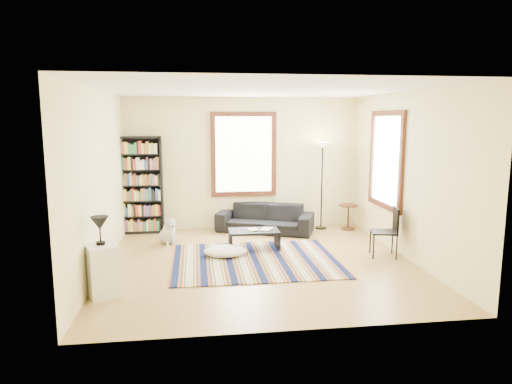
{
  "coord_description": "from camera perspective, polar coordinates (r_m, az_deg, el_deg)",
  "views": [
    {
      "loc": [
        -1.04,
        -7.2,
        2.35
      ],
      "look_at": [
        0.0,
        0.5,
        1.1
      ],
      "focal_mm": 32.0,
      "sensor_mm": 36.0,
      "label": 1
    }
  ],
  "objects": [
    {
      "name": "floor",
      "position": [
        7.66,
        0.51,
        -9.12
      ],
      "size": [
        5.0,
        5.0,
        0.1
      ],
      "primitive_type": "cube",
      "color": "#9F8148",
      "rests_on": "ground"
    },
    {
      "name": "floor_cushion",
      "position": [
        7.95,
        -3.83,
        -7.37
      ],
      "size": [
        0.78,
        0.6,
        0.19
      ],
      "primitive_type": "ellipsoid",
      "rotation": [
        0.0,
        0.0,
        0.05
      ],
      "color": "white",
      "rests_on": "floor"
    },
    {
      "name": "book_a",
      "position": [
        8.26,
        -0.96,
        -4.74
      ],
      "size": [
        0.23,
        0.18,
        0.02
      ],
      "primitive_type": "imported",
      "rotation": [
        0.0,
        0.0,
        0.09
      ],
      "color": "beige",
      "rests_on": "coffee_table"
    },
    {
      "name": "folding_chair",
      "position": [
        8.14,
        15.67,
        -4.85
      ],
      "size": [
        0.5,
        0.48,
        0.86
      ],
      "primitive_type": "cube",
      "rotation": [
        0.0,
        0.0,
        -0.23
      ],
      "color": "black",
      "rests_on": "floor"
    },
    {
      "name": "window_right",
      "position": [
        8.77,
        15.97,
        3.88
      ],
      "size": [
        0.06,
        1.2,
        1.6
      ],
      "primitive_type": "cube",
      "color": "white",
      "rests_on": "wall_right"
    },
    {
      "name": "book_b",
      "position": [
        8.34,
        0.71,
        -4.61
      ],
      "size": [
        0.29,
        0.31,
        0.02
      ],
      "primitive_type": "imported",
      "rotation": [
        0.0,
        0.0,
        -0.55
      ],
      "color": "beige",
      "rests_on": "coffee_table"
    },
    {
      "name": "wall_back",
      "position": [
        9.85,
        -1.6,
        3.6
      ],
      "size": [
        5.0,
        0.1,
        2.8
      ],
      "primitive_type": "cube",
      "color": "beige",
      "rests_on": "floor"
    },
    {
      "name": "wall_left",
      "position": [
        7.42,
        -19.37,
        1.26
      ],
      "size": [
        0.1,
        5.0,
        2.8
      ],
      "primitive_type": "cube",
      "color": "beige",
      "rests_on": "floor"
    },
    {
      "name": "table_lamp",
      "position": [
        6.38,
        -18.92,
        -4.59
      ],
      "size": [
        0.28,
        0.28,
        0.38
      ],
      "primitive_type": null,
      "rotation": [
        0.0,
        0.0,
        0.17
      ],
      "color": "black",
      "rests_on": "white_cabinet"
    },
    {
      "name": "side_table",
      "position": [
        9.98,
        11.46,
        -3.09
      ],
      "size": [
        0.45,
        0.45,
        0.54
      ],
      "primitive_type": "cylinder",
      "rotation": [
        0.0,
        0.0,
        -0.14
      ],
      "color": "#492212",
      "rests_on": "floor"
    },
    {
      "name": "window_back",
      "position": [
        9.76,
        -1.55,
        4.72
      ],
      "size": [
        1.2,
        0.06,
        1.6
      ],
      "primitive_type": "cube",
      "color": "white",
      "rests_on": "wall_back"
    },
    {
      "name": "ceiling",
      "position": [
        7.3,
        0.54,
        13.07
      ],
      "size": [
        5.0,
        5.0,
        0.1
      ],
      "primitive_type": "cube",
      "color": "white",
      "rests_on": "floor"
    },
    {
      "name": "floor_lamp",
      "position": [
        9.83,
        8.22,
        0.73
      ],
      "size": [
        0.34,
        0.34,
        1.86
      ],
      "primitive_type": null,
      "rotation": [
        0.0,
        0.0,
        0.15
      ],
      "color": "black",
      "rests_on": "floor"
    },
    {
      "name": "wall_right",
      "position": [
        8.1,
        18.68,
        1.92
      ],
      "size": [
        0.1,
        5.0,
        2.8
      ],
      "primitive_type": "cube",
      "color": "beige",
      "rests_on": "floor"
    },
    {
      "name": "sofa",
      "position": [
        9.59,
        1.13,
        -3.28
      ],
      "size": [
        2.13,
        1.48,
        0.58
      ],
      "primitive_type": "imported",
      "rotation": [
        0.0,
        0.0,
        -0.39
      ],
      "color": "black",
      "rests_on": "floor"
    },
    {
      "name": "dog",
      "position": [
        8.85,
        -10.98,
        -4.72
      ],
      "size": [
        0.53,
        0.61,
        0.52
      ],
      "primitive_type": null,
      "rotation": [
        0.0,
        0.0,
        0.37
      ],
      "color": "silver",
      "rests_on": "floor"
    },
    {
      "name": "bookshelf",
      "position": [
        9.68,
        -14.25,
        0.84
      ],
      "size": [
        0.9,
        0.3,
        2.0
      ],
      "primitive_type": "cube",
      "color": "black",
      "rests_on": "floor"
    },
    {
      "name": "coffee_table",
      "position": [
        8.32,
        -0.27,
        -5.99
      ],
      "size": [
        0.96,
        0.61,
        0.36
      ],
      "primitive_type": "cube",
      "rotation": [
        0.0,
        0.0,
        -0.13
      ],
      "color": "black",
      "rests_on": "floor"
    },
    {
      "name": "white_cabinet",
      "position": [
        6.53,
        -18.67,
        -9.2
      ],
      "size": [
        0.55,
        0.61,
        0.7
      ],
      "primitive_type": "cube",
      "rotation": [
        0.0,
        0.0,
        0.41
      ],
      "color": "white",
      "rests_on": "floor"
    },
    {
      "name": "wall_front",
      "position": [
        4.86,
        4.82,
        -2.15
      ],
      "size": [
        5.0,
        0.1,
        2.8
      ],
      "primitive_type": "cube",
      "color": "beige",
      "rests_on": "floor"
    },
    {
      "name": "rug",
      "position": [
        7.72,
        -0.1,
        -8.51
      ],
      "size": [
        2.76,
        2.21,
        0.02
      ],
      "primitive_type": "cube",
      "color": "#0C163D",
      "rests_on": "floor"
    }
  ]
}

